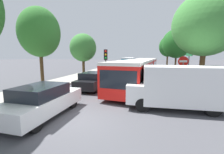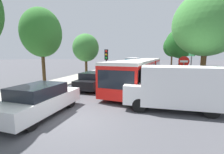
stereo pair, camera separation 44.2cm
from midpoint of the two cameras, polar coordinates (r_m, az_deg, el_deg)
The scene contains 17 objects.
ground_plane at distance 7.22m, azimuth -14.09°, elevation -15.50°, with size 200.00×200.00×0.00m, color #47474C.
kerb_strip_left at distance 24.18m, azimuth -9.18°, elevation 1.40°, with size 3.20×42.61×0.14m, color #9E998E.
articulated_bus at distance 16.39m, azimuth 9.92°, elevation 2.98°, with size 4.14×16.79×2.47m.
city_bus_rear at distance 38.80m, azimuth 6.17°, elevation 5.89°, with size 2.76×11.05×2.36m.
queued_car_white at distance 7.96m, azimuth -26.41°, elevation -8.07°, with size 1.91×4.36×1.50m.
queued_car_black at distance 13.04m, azimuth -8.23°, elevation -1.31°, with size 1.86×4.24×1.46m.
queued_car_navy at distance 18.92m, azimuth -2.05°, elevation 1.63°, with size 1.81×4.13×1.42m.
queued_car_silver at distance 24.29m, azimuth 1.72°, elevation 3.14°, with size 1.88×4.28×1.48m.
white_van at distance 8.70m, azimuth 22.47°, elevation -3.24°, with size 5.09×2.20×2.31m.
traffic_light at distance 13.22m, azimuth -3.39°, elevation 6.54°, with size 0.37×0.39×3.40m.
no_entry_sign at distance 11.62m, azimuth 24.36°, elevation 2.54°, with size 0.70×0.08×2.82m.
direction_sign_post at distance 15.72m, azimuth 26.52°, elevation 6.16°, with size 0.24×1.40×3.60m.
tree_left_mid at distance 14.58m, azimuth -26.72°, elevation 14.90°, with size 3.39×3.39×6.88m.
tree_left_far at distance 20.92m, azimuth -11.57°, elevation 10.84°, with size 3.54×3.54×5.79m.
tree_right_near at distance 11.66m, azimuth 31.07°, elevation 16.64°, with size 4.09×4.09×6.84m.
tree_right_mid at distance 24.12m, azimuth 22.92°, elevation 11.66°, with size 4.13×4.13×6.72m.
tree_right_far at distance 33.18m, azimuth 20.02°, elevation 10.65°, with size 3.51×3.51×6.77m.
Camera 1 is at (2.94, -5.88, 2.87)m, focal length 24.00 mm.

